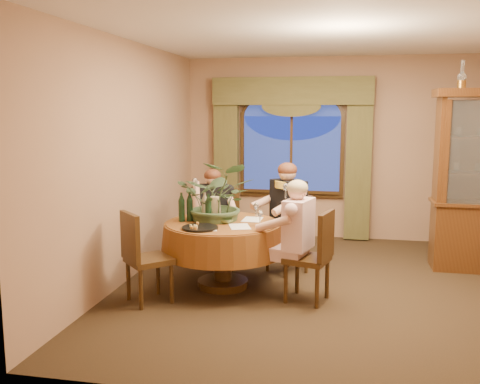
% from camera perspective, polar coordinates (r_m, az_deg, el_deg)
% --- Properties ---
extents(floor, '(5.00, 5.00, 0.00)m').
position_cam_1_polar(floor, '(6.24, 8.51, -10.03)').
color(floor, black).
rests_on(floor, ground).
extents(wall_back, '(4.50, 0.00, 4.50)m').
position_cam_1_polar(wall_back, '(8.43, 9.62, 4.57)').
color(wall_back, '#956F53').
rests_on(wall_back, ground).
extents(ceiling, '(5.00, 5.00, 0.00)m').
position_cam_1_polar(ceiling, '(5.96, 9.14, 16.38)').
color(ceiling, white).
rests_on(ceiling, wall_back).
extents(window, '(1.62, 0.10, 1.32)m').
position_cam_1_polar(window, '(8.41, 5.49, 3.96)').
color(window, navy).
rests_on(window, wall_back).
extents(arched_transom, '(1.60, 0.06, 0.44)m').
position_cam_1_polar(arched_transom, '(8.38, 5.57, 9.28)').
color(arched_transom, navy).
rests_on(arched_transom, wall_back).
extents(drapery_left, '(0.38, 0.14, 2.32)m').
position_cam_1_polar(drapery_left, '(8.54, -1.46, 3.26)').
color(drapery_left, '#494621').
rests_on(drapery_left, floor).
extents(drapery_right, '(0.38, 0.14, 2.32)m').
position_cam_1_polar(drapery_right, '(8.32, 12.52, 2.92)').
color(drapery_right, '#494621').
rests_on(drapery_right, floor).
extents(swag_valance, '(2.45, 0.16, 0.42)m').
position_cam_1_polar(swag_valance, '(8.30, 5.53, 10.67)').
color(swag_valance, '#494621').
rests_on(swag_valance, wall_back).
extents(dining_table, '(1.41, 1.41, 0.75)m').
position_cam_1_polar(dining_table, '(6.10, -1.86, -6.69)').
color(dining_table, maroon).
rests_on(dining_table, floor).
extents(oil_lamp_left, '(0.11, 0.11, 0.34)m').
position_cam_1_polar(oil_lamp_left, '(7.14, 22.61, 11.50)').
color(oil_lamp_left, '#A5722D').
rests_on(oil_lamp_left, china_cabinet).
extents(chair_right, '(0.51, 0.51, 0.96)m').
position_cam_1_polar(chair_right, '(5.68, 7.18, -6.83)').
color(chair_right, black).
rests_on(chair_right, floor).
extents(chair_back_right, '(0.59, 0.59, 0.96)m').
position_cam_1_polar(chair_back_right, '(6.63, 5.05, -4.52)').
color(chair_back_right, black).
rests_on(chair_back_right, floor).
extents(chair_back, '(0.50, 0.50, 0.96)m').
position_cam_1_polar(chair_back, '(6.96, -1.76, -3.84)').
color(chair_back, black).
rests_on(chair_back, floor).
extents(chair_front_left, '(0.59, 0.59, 0.96)m').
position_cam_1_polar(chair_front_left, '(5.68, -9.67, -6.88)').
color(chair_front_left, black).
rests_on(chair_front_left, floor).
extents(person_pink, '(0.53, 0.56, 1.29)m').
position_cam_1_polar(person_pink, '(5.66, 6.24, -5.14)').
color(person_pink, beige).
rests_on(person_pink, floor).
extents(person_back, '(0.57, 0.55, 1.26)m').
position_cam_1_polar(person_back, '(6.87, -2.94, -2.73)').
color(person_back, black).
rests_on(person_back, floor).
extents(person_scarf, '(0.67, 0.67, 1.38)m').
position_cam_1_polar(person_scarf, '(6.56, 5.14, -2.79)').
color(person_scarf, black).
rests_on(person_scarf, floor).
extents(stoneware_vase, '(0.15, 0.15, 0.27)m').
position_cam_1_polar(stoneware_vase, '(6.10, -2.67, -1.76)').
color(stoneware_vase, tan).
rests_on(stoneware_vase, dining_table).
extents(centerpiece_plant, '(0.87, 0.97, 0.76)m').
position_cam_1_polar(centerpiece_plant, '(6.06, -2.30, 2.40)').
color(centerpiece_plant, '#395232').
rests_on(centerpiece_plant, dining_table).
extents(olive_bowl, '(0.16, 0.16, 0.05)m').
position_cam_1_polar(olive_bowl, '(5.94, -1.50, -3.13)').
color(olive_bowl, '#4E602F').
rests_on(olive_bowl, dining_table).
extents(cheese_platter, '(0.39, 0.39, 0.02)m').
position_cam_1_polar(cheese_platter, '(5.69, -4.29, -3.83)').
color(cheese_platter, black).
rests_on(cheese_platter, dining_table).
extents(wine_bottle_0, '(0.07, 0.07, 0.33)m').
position_cam_1_polar(wine_bottle_0, '(5.94, -3.40, -1.77)').
color(wine_bottle_0, black).
rests_on(wine_bottle_0, dining_table).
extents(wine_bottle_1, '(0.07, 0.07, 0.33)m').
position_cam_1_polar(wine_bottle_1, '(6.06, -6.26, -1.60)').
color(wine_bottle_1, black).
rests_on(wine_bottle_1, dining_table).
extents(wine_bottle_2, '(0.07, 0.07, 0.33)m').
position_cam_1_polar(wine_bottle_2, '(6.04, -3.78, -1.59)').
color(wine_bottle_2, tan).
rests_on(wine_bottle_2, dining_table).
extents(wine_bottle_3, '(0.07, 0.07, 0.33)m').
position_cam_1_polar(wine_bottle_3, '(6.07, -5.39, -1.56)').
color(wine_bottle_3, black).
rests_on(wine_bottle_3, dining_table).
extents(tasting_paper_0, '(0.30, 0.35, 0.00)m').
position_cam_1_polar(tasting_paper_0, '(5.77, -0.04, -3.71)').
color(tasting_paper_0, white).
rests_on(tasting_paper_0, dining_table).
extents(tasting_paper_1, '(0.21, 0.30, 0.00)m').
position_cam_1_polar(tasting_paper_1, '(6.14, 1.33, -2.94)').
color(tasting_paper_1, white).
rests_on(tasting_paper_1, dining_table).
extents(tasting_paper_2, '(0.29, 0.35, 0.00)m').
position_cam_1_polar(tasting_paper_2, '(5.70, -3.60, -3.87)').
color(tasting_paper_2, white).
rests_on(tasting_paper_2, dining_table).
extents(wine_glass_person_pink, '(0.07, 0.07, 0.18)m').
position_cam_1_polar(wine_glass_person_pink, '(5.79, 2.15, -2.80)').
color(wine_glass_person_pink, silver).
rests_on(wine_glass_person_pink, dining_table).
extents(wine_glass_person_back, '(0.07, 0.07, 0.18)m').
position_cam_1_polar(wine_glass_person_back, '(6.44, -2.49, -1.61)').
color(wine_glass_person_back, silver).
rests_on(wine_glass_person_back, dining_table).
extents(wine_glass_person_scarf, '(0.07, 0.07, 0.18)m').
position_cam_1_polar(wine_glass_person_scarf, '(6.24, 1.72, -1.94)').
color(wine_glass_person_scarf, silver).
rests_on(wine_glass_person_scarf, dining_table).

